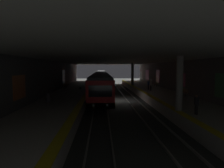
{
  "coord_description": "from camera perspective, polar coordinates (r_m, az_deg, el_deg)",
  "views": [
    {
      "loc": [
        -27.17,
        2.08,
        4.59
      ],
      "look_at": [
        7.14,
        0.23,
        1.79
      ],
      "focal_mm": 31.42,
      "sensor_mm": 36.0,
      "label": 1
    }
  ],
  "objects": [
    {
      "name": "platform_left",
      "position": [
        28.8,
        14.41,
        -3.61
      ],
      "size": [
        60.0,
        5.3,
        1.06
      ],
      "color": "beige",
      "rests_on": "ground"
    },
    {
      "name": "track_left",
      "position": [
        27.88,
        5.81,
        -4.68
      ],
      "size": [
        60.0,
        1.53,
        0.16
      ],
      "color": "gray",
      "rests_on": "ground"
    },
    {
      "name": "wall_right",
      "position": [
        28.21,
        -18.22,
        0.78
      ],
      "size": [
        60.0,
        0.56,
        5.6
      ],
      "color": "slate",
      "rests_on": "ground"
    },
    {
      "name": "pillar_near",
      "position": [
        17.13,
        18.99,
        0.16
      ],
      "size": [
        0.56,
        0.56,
        4.55
      ],
      "color": "gray",
      "rests_on": "platform_left"
    },
    {
      "name": "suitcase_rolling",
      "position": [
        21.85,
        23.48,
        -4.12
      ],
      "size": [
        0.39,
        0.2,
        1.0
      ],
      "color": "navy",
      "rests_on": "platform_left"
    },
    {
      "name": "ground_plane",
      "position": [
        27.64,
        1.28,
        -4.91
      ],
      "size": [
        120.0,
        120.0,
        0.0
      ],
      "primitive_type": "plane",
      "color": "#383A38"
    },
    {
      "name": "wall_left",
      "position": [
        29.63,
        19.82,
        0.92
      ],
      "size": [
        60.0,
        0.56,
        5.6
      ],
      "color": "slate",
      "rests_on": "ground"
    },
    {
      "name": "bench_right_mid",
      "position": [
        35.04,
        -13.69,
        -0.42
      ],
      "size": [
        1.7,
        0.47,
        0.86
      ],
      "color": "#262628",
      "rests_on": "platform_right"
    },
    {
      "name": "platform_right",
      "position": [
        27.84,
        -12.31,
        -3.85
      ],
      "size": [
        60.0,
        5.3,
        1.06
      ],
      "color": "beige",
      "rests_on": "ground"
    },
    {
      "name": "pillar_far",
      "position": [
        40.88,
        5.97,
        2.86
      ],
      "size": [
        0.56,
        0.56,
        4.55
      ],
      "color": "gray",
      "rests_on": "platform_left"
    },
    {
      "name": "ceiling_slab",
      "position": [
        27.28,
        1.3,
        7.19
      ],
      "size": [
        60.0,
        19.4,
        0.4
      ],
      "color": "beige",
      "rests_on": "wall_left"
    },
    {
      "name": "metro_train",
      "position": [
        48.33,
        -3.23,
        1.61
      ],
      "size": [
        59.63,
        2.83,
        3.49
      ],
      "color": "red",
      "rests_on": "track_right"
    },
    {
      "name": "person_waiting_near",
      "position": [
        31.32,
        11.2,
        -0.26
      ],
      "size": [
        0.6,
        0.23,
        1.67
      ],
      "color": "#2A2A2A",
      "rests_on": "platform_left"
    },
    {
      "name": "bench_left_far",
      "position": [
        39.01,
        12.71,
        0.11
      ],
      "size": [
        1.7,
        0.47,
        0.86
      ],
      "color": "#262628",
      "rests_on": "platform_left"
    },
    {
      "name": "bench_right_far",
      "position": [
        37.42,
        -13.01,
        -0.09
      ],
      "size": [
        1.7,
        0.47,
        0.86
      ],
      "color": "#262628",
      "rests_on": "platform_right"
    },
    {
      "name": "bench_left_mid",
      "position": [
        26.81,
        20.28,
        -2.1
      ],
      "size": [
        1.7,
        0.47,
        0.86
      ],
      "color": "#262628",
      "rests_on": "platform_left"
    },
    {
      "name": "track_right",
      "position": [
        27.54,
        -3.3,
        -4.78
      ],
      "size": [
        60.0,
        1.53,
        0.16
      ],
      "color": "gray",
      "rests_on": "ground"
    },
    {
      "name": "person_standing_far",
      "position": [
        16.27,
        23.35,
        -5.37
      ],
      "size": [
        0.6,
        0.22,
        1.53
      ],
      "color": "#2D2D2D",
      "rests_on": "platform_left"
    },
    {
      "name": "backpack_on_floor",
      "position": [
        33.18,
        -9.22,
        -1.18
      ],
      "size": [
        0.3,
        0.2,
        0.4
      ],
      "color": "black",
      "rests_on": "platform_right"
    },
    {
      "name": "person_walking_mid",
      "position": [
        32.76,
        10.56,
        -0.12
      ],
      "size": [
        0.6,
        0.22,
        1.59
      ],
      "color": "#262626",
      "rests_on": "platform_left"
    },
    {
      "name": "trash_bin",
      "position": [
        22.0,
        -18.15,
        -3.72
      ],
      "size": [
        0.44,
        0.44,
        0.85
      ],
      "color": "#595B5E",
      "rests_on": "platform_right"
    }
  ]
}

